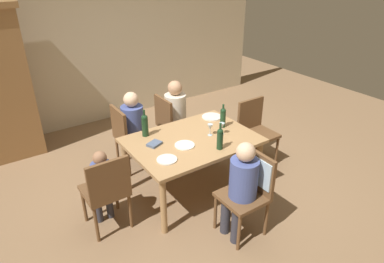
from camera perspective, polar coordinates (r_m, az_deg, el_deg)
ground_plane at (r=4.49m, az=-0.00°, el=-9.52°), size 10.00×10.00×0.00m
rear_room_partition at (r=6.20m, az=-14.89°, el=13.90°), size 6.40×0.12×2.70m
dining_table at (r=4.13m, az=-0.00°, el=-2.27°), size 1.50×1.07×0.73m
chair_near at (r=3.64m, az=9.91°, el=-8.31°), size 0.46×0.44×0.92m
chair_far_left at (r=4.72m, az=-10.59°, el=-0.40°), size 0.44×0.44×0.92m
chair_far_right at (r=4.99m, az=-3.57°, el=1.63°), size 0.44×0.44×0.92m
chair_left_end at (r=3.71m, az=-13.97°, el=-9.20°), size 0.44×0.44×0.92m
chair_right_end at (r=4.89m, az=10.39°, el=0.67°), size 0.44×0.44×0.92m
person_woman_host at (r=3.53m, az=8.18°, el=-8.59°), size 0.33×0.29×1.10m
person_man_bearded at (r=4.71m, az=-9.46°, el=1.17°), size 0.34×0.30×1.11m
person_man_guest at (r=4.99m, az=-2.50°, el=3.22°), size 0.35×0.31×1.14m
person_child_small at (r=3.78m, az=-14.65°, el=-8.01°), size 0.22×0.25×0.94m
wine_bottle_tall_green at (r=3.84m, az=4.67°, el=-1.07°), size 0.07×0.07×0.32m
wine_bottle_dark_red at (r=4.14m, az=-7.83°, el=1.15°), size 0.08×0.08×0.34m
wine_bottle_short_olive at (r=4.34m, az=5.15°, el=2.44°), size 0.07×0.07×0.31m
wine_glass_near_left at (r=4.17m, az=4.97°, el=0.88°), size 0.07×0.07×0.15m
wine_glass_centre at (r=4.13m, az=3.03°, el=0.70°), size 0.07×0.07×0.15m
dinner_plate_host at (r=4.65m, az=3.29°, el=2.46°), size 0.27×0.27×0.01m
dinner_plate_guest_left at (r=3.95m, az=-1.23°, el=-2.28°), size 0.23×0.23×0.01m
dinner_plate_guest_right at (r=3.69m, az=-4.19°, el=-4.66°), size 0.22×0.22×0.01m
folded_napkin at (r=3.98m, az=-6.25°, el=-2.05°), size 0.19×0.17×0.03m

